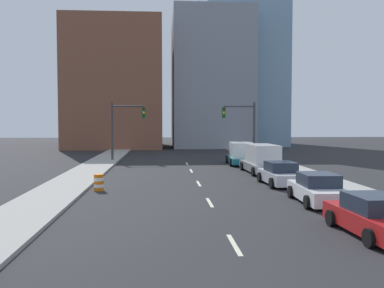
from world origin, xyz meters
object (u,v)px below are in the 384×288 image
object	(u,v)px
sedan_red	(373,217)
box_truck_teal	(241,154)
sedan_white	(318,189)
box_truck_gray	(262,160)
traffic_barrel	(99,182)
traffic_signal_right	(245,123)
sedan_silver	(281,174)
traffic_signal_left	(122,123)

from	to	relation	value
sedan_red	box_truck_teal	xyz separation A→B (m)	(-0.09, 24.46, 0.33)
sedan_white	box_truck_gray	xyz separation A→B (m)	(0.06, 12.05, 0.38)
sedan_white	traffic_barrel	bearing A→B (deg)	160.24
traffic_barrel	box_truck_teal	bearing A→B (deg)	52.40
box_truck_gray	sedan_white	bearing A→B (deg)	-91.95
traffic_signal_right	box_truck_gray	size ratio (longest dim) A/B	0.94
sedan_white	box_truck_gray	distance (m)	12.05
sedan_red	box_truck_gray	size ratio (longest dim) A/B	0.73
sedan_red	box_truck_teal	bearing A→B (deg)	87.88
box_truck_gray	sedan_silver	bearing A→B (deg)	-94.01
traffic_signal_left	box_truck_gray	size ratio (longest dim) A/B	0.94
traffic_signal_left	sedan_red	world-z (taller)	traffic_signal_left
sedan_silver	traffic_signal_right	bearing A→B (deg)	84.33
sedan_red	sedan_white	distance (m)	5.88
traffic_signal_left	sedan_white	size ratio (longest dim) A/B	1.26
sedan_red	sedan_white	bearing A→B (deg)	85.44
traffic_barrel	sedan_red	bearing A→B (deg)	-43.39
sedan_white	box_truck_teal	world-z (taller)	box_truck_teal
box_truck_gray	traffic_barrel	bearing A→B (deg)	-147.72
traffic_signal_left	box_truck_teal	size ratio (longest dim) A/B	1.09
traffic_signal_left	box_truck_gray	distance (m)	16.20
sedan_white	sedan_silver	size ratio (longest dim) A/B	1.05
traffic_barrel	box_truck_gray	world-z (taller)	box_truck_gray
sedan_silver	box_truck_teal	world-z (taller)	box_truck_teal
traffic_signal_right	box_truck_gray	world-z (taller)	traffic_signal_right
traffic_signal_right	sedan_red	distance (m)	29.01
box_truck_teal	traffic_barrel	bearing A→B (deg)	-124.91
sedan_red	box_truck_teal	size ratio (longest dim) A/B	0.85
box_truck_gray	sedan_red	bearing A→B (deg)	-92.58
traffic_barrel	sedan_silver	size ratio (longest dim) A/B	0.21
traffic_signal_right	box_truck_teal	size ratio (longest dim) A/B	1.09
traffic_signal_left	traffic_barrel	bearing A→B (deg)	-88.72
sedan_red	box_truck_gray	distance (m)	17.92
traffic_signal_left	sedan_white	distance (m)	25.90
sedan_red	box_truck_gray	world-z (taller)	box_truck_gray
traffic_signal_right	box_truck_gray	bearing A→B (deg)	-94.14
sedan_silver	traffic_barrel	bearing A→B (deg)	-174.63
sedan_red	box_truck_gray	xyz separation A→B (m)	(0.29, 17.92, 0.40)
traffic_signal_right	sedan_silver	xyz separation A→B (m)	(-1.04, -17.02, -3.10)
traffic_signal_right	sedan_white	distance (m)	23.18
traffic_signal_right	sedan_white	size ratio (longest dim) A/B	1.26
traffic_barrel	box_truck_teal	xyz separation A→B (m)	(10.86, 14.11, 0.50)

